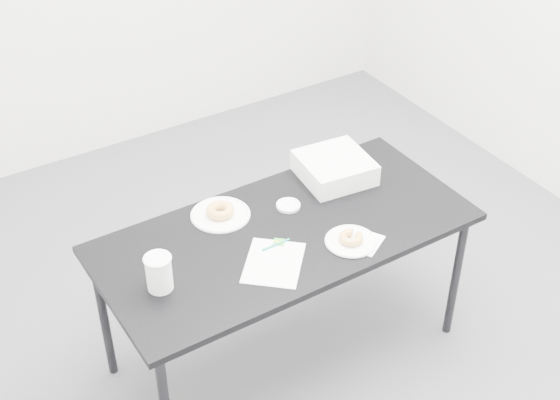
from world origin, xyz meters
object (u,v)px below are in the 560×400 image
pen (276,245)px  donut_near (351,238)px  plate_near (351,241)px  bakery_box (335,168)px  table (285,240)px  coffee_cup (159,273)px  plate_far (220,215)px  donut_far (220,210)px  scorecard (274,263)px

pen → donut_near: (0.26, -0.13, 0.02)m
plate_near → bakery_box: bearing=63.4°
table → bakery_box: size_ratio=5.28×
coffee_cup → bakery_box: size_ratio=0.49×
plate_near → plate_far: 0.54m
donut_far → bakery_box: size_ratio=0.40×
donut_far → bakery_box: bakery_box is taller
pen → scorecard: bearing=-127.8°
pen → table: bearing=36.2°
donut_near → plate_near: bearing=0.0°
pen → plate_near: bearing=-29.0°
scorecard → coffee_cup: size_ratio=1.86×
donut_near → bakery_box: bakery_box is taller
pen → donut_far: size_ratio=1.07×
table → plate_far: bearing=127.8°
donut_far → coffee_cup: (-0.39, -0.27, 0.05)m
plate_far → coffee_cup: coffee_cup is taller
table → coffee_cup: bearing=-175.9°
plate_far → bakery_box: (0.55, -0.02, 0.04)m
plate_far → donut_far: bearing=-90.0°
donut_far → bakery_box: (0.55, -0.02, 0.02)m
plate_far → bakery_box: bearing=-1.6°
scorecard → plate_far: size_ratio=1.08×
plate_near → table: bearing=131.4°
table → pen: bearing=-142.9°
scorecard → donut_far: (-0.03, 0.36, 0.02)m
donut_near → scorecard: bearing=170.5°
table → pen: size_ratio=12.36×
plate_far → coffee_cup: 0.47m
coffee_cup → plate_near: bearing=-11.6°
table → donut_far: size_ratio=13.26×
plate_far → scorecard: bearing=-85.1°
pen → bakery_box: size_ratio=0.43×
plate_near → coffee_cup: 0.75m
pen → plate_far: bearing=106.1°
donut_near → donut_far: donut_far is taller
table → bakery_box: 0.44m
donut_near → bakery_box: (0.20, 0.40, 0.02)m
pen → plate_near: pen is taller
donut_near → coffee_cup: bearing=168.4°
plate_far → bakery_box: bakery_box is taller
table → plate_far: 0.28m
pen → donut_far: (-0.09, 0.28, 0.02)m
plate_near → donut_near: 0.02m
donut_far → plate_far: bearing=90.0°
scorecard → donut_far: bearing=136.3°
pen → bakery_box: 0.53m
table → donut_near: 0.27m
plate_near → donut_far: (-0.35, 0.42, 0.02)m
plate_far → plate_near: bearing=-50.1°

